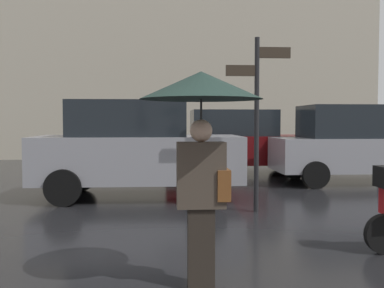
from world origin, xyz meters
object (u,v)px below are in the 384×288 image
at_px(parked_car_distant, 238,142).
at_px(pedestrian_with_umbrella, 202,111).
at_px(parked_car_left, 354,144).
at_px(street_signpost, 257,107).
at_px(parked_car_right, 136,148).

bearing_deg(parked_car_distant, pedestrian_with_umbrella, 90.37).
xyz_separation_m(parked_car_left, street_signpost, (-3.14, -3.29, 0.81)).
bearing_deg(street_signpost, parked_car_distant, 83.64).
height_order(parked_car_right, street_signpost, street_signpost).
bearing_deg(parked_car_right, parked_car_distant, -114.70).
bearing_deg(parked_car_left, parked_car_distant, -54.70).
bearing_deg(street_signpost, parked_car_right, 142.56).
bearing_deg(street_signpost, parked_car_left, 46.38).
bearing_deg(parked_car_left, pedestrian_with_umbrella, 40.12).
relative_size(pedestrian_with_umbrella, parked_car_right, 0.49).
bearing_deg(parked_car_distant, parked_car_right, 66.20).
relative_size(pedestrian_with_umbrella, parked_car_left, 0.49).
bearing_deg(pedestrian_with_umbrella, parked_car_distant, -104.90).
xyz_separation_m(parked_car_left, parked_car_distant, (-2.55, 2.00, -0.02)).
xyz_separation_m(parked_car_distant, street_signpost, (-0.59, -5.30, 0.83)).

